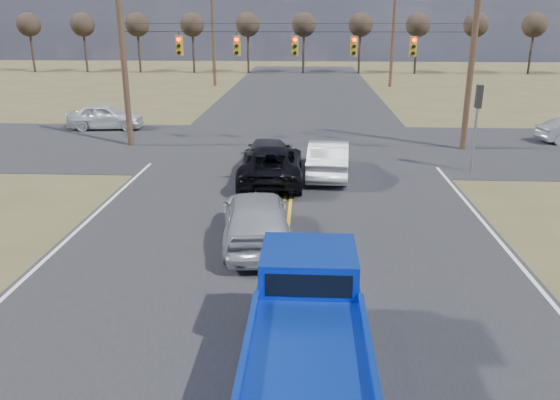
{
  "coord_description": "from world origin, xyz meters",
  "views": [
    {
      "loc": [
        0.75,
        -11.0,
        6.67
      ],
      "look_at": [
        -0.06,
        4.43,
        1.5
      ],
      "focal_mm": 35.0,
      "sensor_mm": 36.0,
      "label": 1
    }
  ],
  "objects_px": {
    "cross_car_west": "(105,117)",
    "black_suv": "(271,164)",
    "pickup_truck": "(308,332)",
    "dgrey_car_queue": "(268,154)",
    "silver_suv": "(256,217)",
    "white_car_queue": "(329,158)"
  },
  "relations": [
    {
      "from": "silver_suv",
      "to": "cross_car_west",
      "type": "xyz_separation_m",
      "value": [
        -11.17,
        17.83,
        -0.07
      ]
    },
    {
      "from": "silver_suv",
      "to": "cross_car_west",
      "type": "relative_size",
      "value": 1.09
    },
    {
      "from": "silver_suv",
      "to": "pickup_truck",
      "type": "bearing_deg",
      "value": 96.38
    },
    {
      "from": "black_suv",
      "to": "white_car_queue",
      "type": "height_order",
      "value": "white_car_queue"
    },
    {
      "from": "white_car_queue",
      "to": "pickup_truck",
      "type": "bearing_deg",
      "value": 90.23
    },
    {
      "from": "black_suv",
      "to": "dgrey_car_queue",
      "type": "height_order",
      "value": "black_suv"
    },
    {
      "from": "pickup_truck",
      "to": "black_suv",
      "type": "distance_m",
      "value": 13.57
    },
    {
      "from": "cross_car_west",
      "to": "dgrey_car_queue",
      "type": "bearing_deg",
      "value": -133.94
    },
    {
      "from": "pickup_truck",
      "to": "cross_car_west",
      "type": "height_order",
      "value": "pickup_truck"
    },
    {
      "from": "pickup_truck",
      "to": "dgrey_car_queue",
      "type": "xyz_separation_m",
      "value": [
        -1.9,
        15.58,
        -0.35
      ]
    },
    {
      "from": "white_car_queue",
      "to": "dgrey_car_queue",
      "type": "xyz_separation_m",
      "value": [
        -2.77,
        1.1,
        -0.1
      ]
    },
    {
      "from": "black_suv",
      "to": "cross_car_west",
      "type": "relative_size",
      "value": 1.21
    },
    {
      "from": "cross_car_west",
      "to": "black_suv",
      "type": "bearing_deg",
      "value": -139.19
    },
    {
      "from": "pickup_truck",
      "to": "silver_suv",
      "type": "relative_size",
      "value": 1.15
    },
    {
      "from": "dgrey_car_queue",
      "to": "silver_suv",
      "type": "bearing_deg",
      "value": 94.27
    },
    {
      "from": "silver_suv",
      "to": "cross_car_west",
      "type": "distance_m",
      "value": 21.04
    },
    {
      "from": "pickup_truck",
      "to": "silver_suv",
      "type": "height_order",
      "value": "pickup_truck"
    },
    {
      "from": "silver_suv",
      "to": "black_suv",
      "type": "xyz_separation_m",
      "value": [
        -0.0,
        6.79,
        -0.08
      ]
    },
    {
      "from": "pickup_truck",
      "to": "white_car_queue",
      "type": "xyz_separation_m",
      "value": [
        0.86,
        14.48,
        -0.25
      ]
    },
    {
      "from": "black_suv",
      "to": "white_car_queue",
      "type": "distance_m",
      "value": 2.66
    },
    {
      "from": "black_suv",
      "to": "cross_car_west",
      "type": "bearing_deg",
      "value": -46.11
    },
    {
      "from": "cross_car_west",
      "to": "pickup_truck",
      "type": "bearing_deg",
      "value": -157.03
    }
  ]
}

